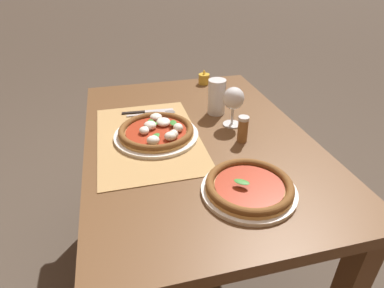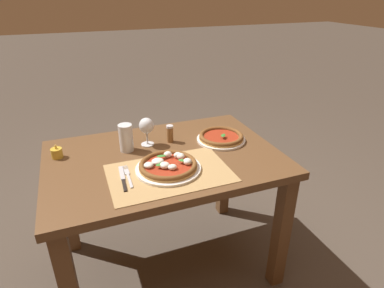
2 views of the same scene
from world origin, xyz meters
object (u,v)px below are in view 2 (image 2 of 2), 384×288
Objects in this scene: pizza_near at (168,166)px; pepper_shaker at (170,134)px; fork at (128,176)px; wine_glass at (146,127)px; pizza_far at (221,137)px; knife at (123,178)px; votive_candle at (57,153)px; pint_glass at (126,138)px.

pepper_shaker reaches higher than pizza_near.
pepper_shaker reaches higher than fork.
wine_glass is 0.14m from pepper_shaker.
pizza_far reaches higher than fork.
pepper_shaker is (0.13, -0.01, -0.06)m from wine_glass.
pizza_near is 0.19m from fork.
pizza_far reaches higher than knife.
votive_candle is at bearing 177.75° from wine_glass.
fork is 0.03m from knife.
knife reaches higher than fork.
votive_candle reaches higher than pizza_far.
pizza_far is 1.87× the size of pint_glass.
pizza_far is 1.26× the size of knife.
pint_glass reaches higher than pepper_shaker.
votive_candle is (-0.46, 0.02, -0.08)m from wine_glass.
pizza_near is 1.53× the size of fork.
pizza_far is 3.76× the size of votive_candle.
pint_glass is 0.29m from knife.
knife is 0.43m from pepper_shaker.
knife is (-0.03, -0.01, 0.00)m from fork.
pint_glass is 0.35m from votive_candle.
pint_glass is 0.72× the size of fork.
pizza_near is 0.31m from pepper_shaker.
pizza_near is 4.26× the size of votive_candle.
fork is (-0.19, 0.01, -0.02)m from pizza_near.
pint_glass is at bearing 75.49° from knife.
pizza_near is 1.98× the size of wine_glass.
pizza_near is 0.31m from wine_glass.
pint_glass is at bearing -175.56° from pepper_shaker.
votive_candle is at bearing 146.80° from pizza_near.
wine_glass is at bearing 58.20° from knife.
wine_glass is 1.60× the size of pepper_shaker.
pizza_near is at bearing -151.24° from pizza_far.
votive_candle is 0.74× the size of pepper_shaker.
wine_glass is 0.13m from pint_glass.
wine_glass is (-0.40, 0.10, 0.09)m from pizza_far.
pint_glass is 0.28m from fork.
fork is (-0.56, -0.20, -0.01)m from pizza_far.
pizza_near is 0.58m from votive_candle.
pint_glass is at bearing 172.44° from pizza_far.
fork is 2.07× the size of pepper_shaker.
wine_glass is (-0.03, 0.30, 0.08)m from pizza_near.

